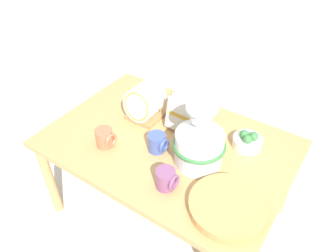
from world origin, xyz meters
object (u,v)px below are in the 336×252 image
mug_plum_glaze (166,179)px  dish_rack_round_plates (144,106)px  ceramic_vase (200,140)px  wicker_charger_stack (228,206)px  mug_terracotta_glaze (105,138)px  dish_rack_square_plates (188,115)px  fruit_bowl (248,141)px  mug_cobalt_glaze (158,143)px

mug_plum_glaze → dish_rack_round_plates: bearing=138.0°
ceramic_vase → wicker_charger_stack: bearing=-35.8°
wicker_charger_stack → mug_terracotta_glaze: size_ratio=3.40×
ceramic_vase → mug_plum_glaze: ceramic_vase is taller
dish_rack_round_plates → mug_plum_glaze: (0.40, -0.36, -0.03)m
dish_rack_square_plates → fruit_bowl: size_ratio=1.32×
dish_rack_round_plates → mug_terracotta_glaze: 0.31m
mug_plum_glaze → fruit_bowl: size_ratio=0.64×
ceramic_vase → fruit_bowl: ceramic_vase is taller
mug_cobalt_glaze → dish_rack_square_plates: bearing=83.9°
mug_terracotta_glaze → mug_plum_glaze: same height
mug_terracotta_glaze → mug_cobalt_glaze: bearing=25.9°
mug_terracotta_glaze → fruit_bowl: (0.63, 0.42, -0.02)m
mug_cobalt_glaze → mug_plum_glaze: same height
dish_rack_square_plates → fruit_bowl: bearing=5.5°
ceramic_vase → dish_rack_square_plates: (-0.19, 0.21, -0.06)m
mug_cobalt_glaze → dish_rack_round_plates: bearing=141.0°
dish_rack_square_plates → wicker_charger_stack: 0.60m
wicker_charger_stack → dish_rack_square_plates: bearing=138.3°
dish_rack_round_plates → wicker_charger_stack: dish_rack_round_plates is taller
ceramic_vase → mug_cobalt_glaze: (-0.22, -0.04, -0.09)m
mug_terracotta_glaze → mug_cobalt_glaze: (0.25, 0.12, 0.00)m
mug_terracotta_glaze → mug_cobalt_glaze: same height
wicker_charger_stack → mug_cobalt_glaze: (-0.47, 0.14, 0.03)m
mug_terracotta_glaze → mug_cobalt_glaze: size_ratio=1.00×
fruit_bowl → dish_rack_round_plates: bearing=-169.6°
wicker_charger_stack → mug_plum_glaze: (-0.30, -0.04, 0.03)m
fruit_bowl → mug_plum_glaze: bearing=-113.1°
dish_rack_square_plates → mug_cobalt_glaze: size_ratio=2.06×
mug_terracotta_glaze → dish_rack_square_plates: bearing=53.6°
ceramic_vase → dish_rack_round_plates: ceramic_vase is taller
mug_terracotta_glaze → fruit_bowl: 0.76m
mug_cobalt_glaze → mug_plum_glaze: (0.18, -0.18, 0.00)m
ceramic_vase → mug_cobalt_glaze: bearing=-168.5°
wicker_charger_stack → mug_terracotta_glaze: mug_terracotta_glaze is taller
mug_terracotta_glaze → mug_plum_glaze: (0.43, -0.06, 0.00)m
wicker_charger_stack → fruit_bowl: bearing=102.3°
wicker_charger_stack → mug_plum_glaze: size_ratio=3.40×
dish_rack_round_plates → mug_terracotta_glaze: (-0.03, -0.31, -0.03)m
mug_plum_glaze → mug_cobalt_glaze: bearing=134.6°
dish_rack_round_plates → mug_cobalt_glaze: bearing=-39.0°
fruit_bowl → ceramic_vase: bearing=-122.9°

